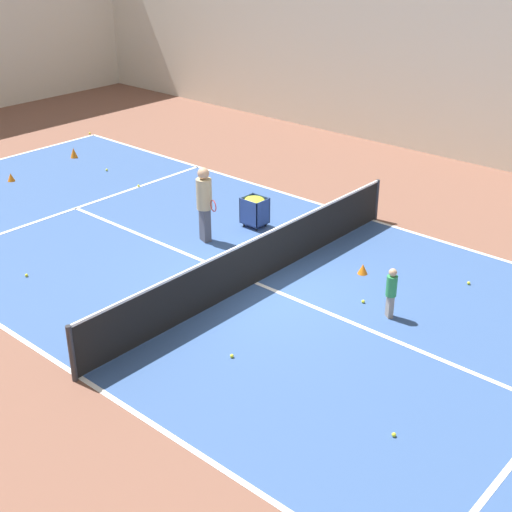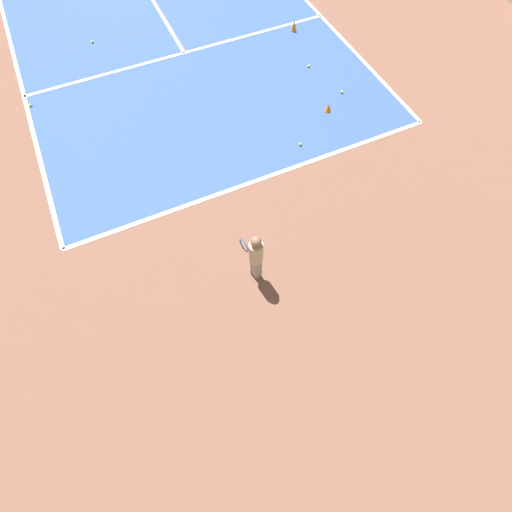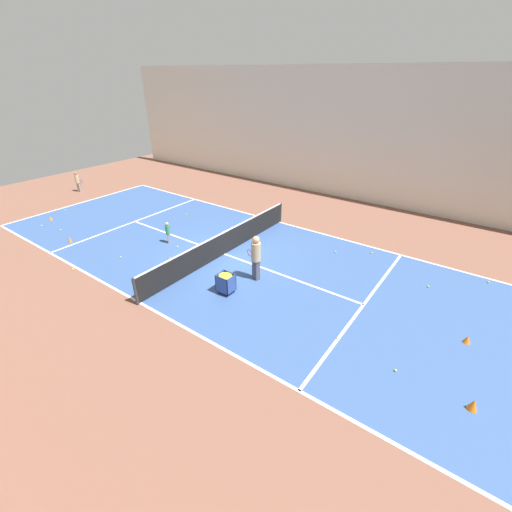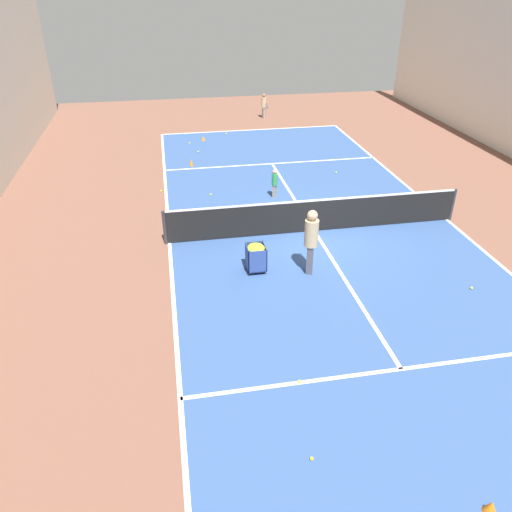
{
  "view_description": "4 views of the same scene",
  "coord_description": "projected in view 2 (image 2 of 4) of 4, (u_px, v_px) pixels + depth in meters",
  "views": [
    {
      "loc": [
        -10.07,
        -8.85,
        7.18
      ],
      "look_at": [
        0.0,
        0.0,
        0.64
      ],
      "focal_mm": 50.0,
      "sensor_mm": 36.0,
      "label": 1
    },
    {
      "loc": [
        -2.63,
        -17.17,
        7.18
      ],
      "look_at": [
        -1.1,
        -13.85,
        0.74
      ],
      "focal_mm": 28.0,
      "sensor_mm": 36.0,
      "label": 2
    },
    {
      "loc": [
        10.07,
        9.06,
        7.18
      ],
      "look_at": [
        0.83,
        2.35,
        1.01
      ],
      "focal_mm": 24.0,
      "sensor_mm": 36.0,
      "label": 3
    },
    {
      "loc": [
        4.36,
        13.51,
        7.18
      ],
      "look_at": [
        2.25,
        2.02,
        0.46
      ],
      "focal_mm": 35.0,
      "sensor_mm": 36.0,
      "label": 4
    }
  ],
  "objects": [
    {
      "name": "player_near_baseline",
      "position": [
        256.0,
        255.0,
        7.38
      ],
      "size": [
        0.32,
        0.6,
        1.34
      ],
      "rotation": [
        0.0,
        0.0,
        1.77
      ],
      "color": "gray",
      "rests_on": "ground"
    },
    {
      "name": "tennis_ball_10",
      "position": [
        309.0,
        66.0,
        11.26
      ],
      "size": [
        0.07,
        0.07,
        0.07
      ],
      "primitive_type": "sphere",
      "color": "yellow",
      "rests_on": "ground"
    },
    {
      "name": "line_service_near",
      "position": [
        184.0,
        53.0,
        11.61
      ],
      "size": [
        9.08,
        0.1,
        0.0
      ],
      "primitive_type": "cube",
      "color": "white",
      "rests_on": "ground"
    },
    {
      "name": "tennis_ball_14",
      "position": [
        92.0,
        42.0,
        11.82
      ],
      "size": [
        0.07,
        0.07,
        0.07
      ],
      "primitive_type": "sphere",
      "color": "yellow",
      "rests_on": "ground"
    },
    {
      "name": "training_cone_3",
      "position": [
        328.0,
        108.0,
        10.31
      ],
      "size": [
        0.18,
        0.18,
        0.21
      ],
      "primitive_type": "cone",
      "color": "orange",
      "rests_on": "ground"
    },
    {
      "name": "tennis_ball_1",
      "position": [
        300.0,
        144.0,
        9.76
      ],
      "size": [
        0.07,
        0.07,
        0.07
      ],
      "primitive_type": "sphere",
      "color": "yellow",
      "rests_on": "ground"
    },
    {
      "name": "line_baseline_near",
      "position": [
        260.0,
        179.0,
        9.26
      ],
      "size": [
        9.08,
        0.1,
        0.0
      ],
      "primitive_type": "cube",
      "color": "white",
      "rests_on": "ground"
    },
    {
      "name": "tennis_ball_6",
      "position": [
        342.0,
        92.0,
        10.71
      ],
      "size": [
        0.07,
        0.07,
        0.07
      ],
      "primitive_type": "sphere",
      "color": "yellow",
      "rests_on": "ground"
    },
    {
      "name": "training_cone_0",
      "position": [
        294.0,
        26.0,
        12.01
      ],
      "size": [
        0.16,
        0.16,
        0.32
      ],
      "primitive_type": "cone",
      "color": "orange",
      "rests_on": "ground"
    },
    {
      "name": "tennis_ball_8",
      "position": [
        30.0,
        105.0,
        10.46
      ],
      "size": [
        0.07,
        0.07,
        0.07
      ],
      "primitive_type": "sphere",
      "color": "yellow",
      "rests_on": "ground"
    }
  ]
}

